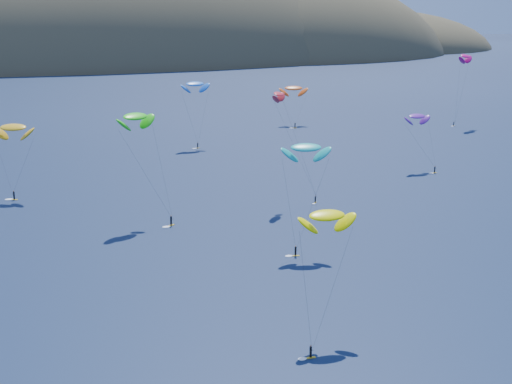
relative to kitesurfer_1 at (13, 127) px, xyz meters
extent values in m
ellipsoid|color=#3D3526|center=(55.04, 431.44, -28.73)|extent=(600.00, 300.00, 210.00)
ellipsoid|color=#3D3526|center=(215.04, 411.44, -25.49)|extent=(320.00, 220.00, 156.00)
ellipsoid|color=#3D3526|center=(335.04, 451.44, -21.17)|extent=(240.00, 180.00, 84.00)
cube|color=gold|center=(-1.13, -5.24, -16.09)|extent=(1.67, 1.20, 0.09)
cylinder|color=black|center=(-1.13, -5.24, -15.05)|extent=(0.39, 0.39, 1.76)
sphere|color=#8C6047|center=(-1.13, -5.24, -14.03)|extent=(0.29, 0.29, 0.29)
ellipsoid|color=gold|center=(0.00, 0.01, 0.03)|extent=(10.93, 8.77, 5.54)
cube|color=gold|center=(34.29, -97.80, -16.09)|extent=(1.37, 0.45, 0.07)
cylinder|color=black|center=(34.29, -97.80, -15.24)|extent=(0.32, 0.32, 1.45)
sphere|color=#8C6047|center=(34.29, -97.80, -14.40)|extent=(0.24, 0.24, 0.24)
ellipsoid|color=#FAF800|center=(40.13, -89.03, 0.13)|extent=(8.14, 4.05, 4.46)
cube|color=gold|center=(29.26, -36.46, -16.09)|extent=(1.62, 1.23, 0.09)
cylinder|color=black|center=(29.26, -36.46, -15.07)|extent=(0.38, 0.38, 1.72)
sphere|color=#8C6047|center=(29.26, -36.46, -14.07)|extent=(0.29, 0.29, 0.29)
ellipsoid|color=#23E413|center=(24.17, -28.20, 5.59)|extent=(10.06, 8.38, 5.12)
cube|color=gold|center=(54.31, 39.41, -16.09)|extent=(1.45, 0.64, 0.08)
cylinder|color=black|center=(54.31, 39.41, -15.21)|extent=(0.33, 0.33, 1.50)
sphere|color=#8C6047|center=(54.31, 39.41, -14.34)|extent=(0.25, 0.25, 0.25)
ellipsoid|color=blue|center=(55.32, 45.21, 3.40)|extent=(9.93, 5.89, 5.20)
cube|color=gold|center=(46.76, -61.61, -16.09)|extent=(1.52, 0.73, 0.08)
cylinder|color=black|center=(46.76, -61.61, -15.17)|extent=(0.34, 0.34, 1.56)
sphere|color=#8C6047|center=(46.76, -61.61, -14.27)|extent=(0.26, 0.26, 0.26)
ellipsoid|color=#13ADA5|center=(50.71, -56.28, 2.69)|extent=(9.46, 5.92, 4.90)
cube|color=gold|center=(106.40, -13.76, -16.09)|extent=(1.46, 0.58, 0.08)
cylinder|color=black|center=(106.40, -13.76, -15.20)|extent=(0.33, 0.33, 1.52)
sphere|color=#8C6047|center=(106.40, -13.76, -14.31)|extent=(0.26, 0.26, 0.26)
ellipsoid|color=#641F9D|center=(104.69, -6.08, -1.74)|extent=(8.29, 4.61, 4.41)
cube|color=gold|center=(154.51, 48.94, -16.10)|extent=(1.27, 1.02, 0.07)
cylinder|color=black|center=(154.51, 48.94, -15.29)|extent=(0.30, 0.30, 1.37)
sphere|color=#8C6047|center=(154.51, 48.94, -14.50)|extent=(0.23, 0.23, 0.23)
ellipsoid|color=#B80368|center=(158.84, 51.10, 9.16)|extent=(9.70, 8.42, 4.97)
cube|color=gold|center=(64.28, -30.26, -16.10)|extent=(1.04, 1.22, 0.07)
cylinder|color=black|center=(64.28, -30.26, -15.31)|extent=(0.29, 0.29, 1.34)
sphere|color=#8C6047|center=(64.28, -30.26, -14.53)|extent=(0.22, 0.22, 0.22)
ellipsoid|color=red|center=(57.39, -24.09, 8.40)|extent=(6.04, 6.72, 3.47)
cube|color=gold|center=(96.98, 63.49, -16.09)|extent=(1.62, 0.81, 0.09)
cylinder|color=black|center=(96.98, 63.49, -15.11)|extent=(0.36, 0.36, 1.66)
sphere|color=#8C6047|center=(96.98, 63.49, -14.15)|extent=(0.28, 0.28, 0.28)
ellipsoid|color=#D54F15|center=(100.12, 73.25, -2.77)|extent=(11.12, 7.10, 5.73)
camera|label=1|loc=(0.52, -174.65, 28.66)|focal=50.00mm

